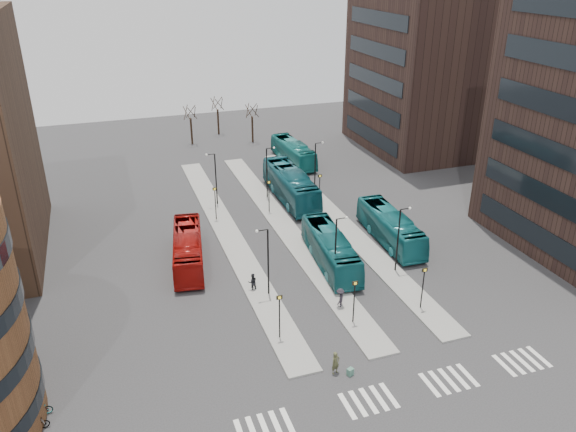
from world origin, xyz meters
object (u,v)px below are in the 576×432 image
object	(u,v)px
commuter_c	(340,298)
bicycle_far	(38,410)
teal_bus_b	(291,185)
teal_bus_d	(293,152)
traveller	(336,363)
bicycle_mid	(36,425)
teal_bus_a	(330,249)
commuter_a	(253,282)
commuter_b	(344,283)
red_bus	(188,249)
teal_bus_c	(390,227)
suitcase	(350,372)

from	to	relation	value
commuter_c	bicycle_far	size ratio (longest dim) A/B	1.02
teal_bus_b	teal_bus_d	world-z (taller)	teal_bus_b
traveller	bicycle_mid	bearing A→B (deg)	160.83
commuter_c	teal_bus_d	bearing A→B (deg)	-156.11
traveller	teal_bus_b	bearing A→B (deg)	60.69
teal_bus_a	commuter_a	xyz separation A→B (m)	(-8.02, -2.06, -0.75)
traveller	bicycle_mid	size ratio (longest dim) A/B	1.15
teal_bus_b	bicycle_far	xyz separation A→B (m)	(-26.12, -27.41, -1.35)
commuter_c	commuter_b	bearing A→B (deg)	-173.27
teal_bus_b	traveller	distance (m)	30.57
red_bus	bicycle_mid	world-z (taller)	red_bus
teal_bus_c	traveller	world-z (taller)	teal_bus_c
teal_bus_c	commuter_a	xyz separation A→B (m)	(-15.44, -4.36, -0.75)
teal_bus_a	teal_bus_d	bearing A→B (deg)	82.81
teal_bus_c	commuter_a	bearing A→B (deg)	-161.52
teal_bus_d	bicycle_mid	world-z (taller)	teal_bus_d
traveller	suitcase	bearing A→B (deg)	-46.45
teal_bus_a	traveller	xyz separation A→B (m)	(-5.53, -14.06, -0.70)
commuter_b	suitcase	bearing A→B (deg)	-179.03
traveller	commuter_b	xyz separation A→B (m)	(4.74, 9.28, -0.03)
commuter_a	commuter_c	distance (m)	7.70
suitcase	teal_bus_b	size ratio (longest dim) A/B	0.04
bicycle_mid	traveller	bearing A→B (deg)	-101.86
teal_bus_b	commuter_a	distance (m)	20.18
teal_bus_d	bicycle_far	world-z (taller)	teal_bus_d
suitcase	red_bus	distance (m)	20.53
teal_bus_a	bicycle_far	bearing A→B (deg)	-149.09
commuter_a	red_bus	bearing A→B (deg)	-51.84
commuter_c	bicycle_mid	xyz separation A→B (m)	(-22.50, -6.05, -0.44)
teal_bus_b	teal_bus_c	bearing A→B (deg)	-65.80
teal_bus_c	bicycle_mid	size ratio (longest dim) A/B	7.50
commuter_c	bicycle_mid	world-z (taller)	commuter_c
bicycle_mid	bicycle_far	bearing A→B (deg)	-8.57
teal_bus_b	traveller	size ratio (longest dim) A/B	7.58
red_bus	teal_bus_c	distance (m)	19.90
teal_bus_b	commuter_c	size ratio (longest dim) A/B	7.34
suitcase	teal_bus_a	world-z (taller)	teal_bus_a
commuter_a	teal_bus_d	bearing A→B (deg)	-111.25
traveller	commuter_a	xyz separation A→B (m)	(-2.49, 11.99, -0.06)
red_bus	bicycle_far	size ratio (longest dim) A/B	6.23
suitcase	teal_bus_c	xyz separation A→B (m)	(12.06, 16.87, 1.29)
suitcase	teal_bus_c	size ratio (longest dim) A/B	0.05
bicycle_far	commuter_c	bearing A→B (deg)	-82.91
suitcase	teal_bus_d	world-z (taller)	teal_bus_d
teal_bus_a	traveller	bearing A→B (deg)	-106.11
red_bus	teal_bus_a	size ratio (longest dim) A/B	0.97
teal_bus_a	bicycle_far	xyz separation A→B (m)	(-24.55, -11.74, -1.10)
red_bus	teal_bus_c	size ratio (longest dim) A/B	0.97
teal_bus_a	commuter_a	world-z (taller)	teal_bus_a
teal_bus_b	teal_bus_d	xyz separation A→B (m)	(4.60, 12.09, -0.29)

